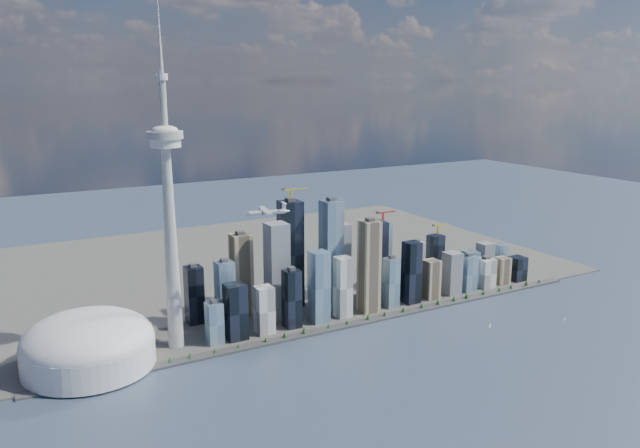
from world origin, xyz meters
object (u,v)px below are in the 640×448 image
sailboat_west (490,326)px  needle_tower (169,210)px  sailboat_east (565,319)px  dome_stadium (88,344)px  airplane (268,212)px

sailboat_west → needle_tower: bearing=157.2°
needle_tower → sailboat_east: (671.39, -233.09, -232.80)m
needle_tower → dome_stadium: size_ratio=2.75×
airplane → sailboat_east: airplane is taller
dome_stadium → airplane: bearing=-15.7°
needle_tower → sailboat_east: 747.86m
airplane → sailboat_west: 466.46m
needle_tower → sailboat_east: needle_tower is taller
sailboat_west → sailboat_east: sailboat_west is taller
sailboat_east → dome_stadium: bearing=144.7°
dome_stadium → sailboat_east: 842.29m
dome_stadium → sailboat_west: dome_stadium is taller
sailboat_east → sailboat_west: bearing=144.0°
dome_stadium → sailboat_west: (663.86, -180.73, -36.27)m
airplane → sailboat_west: (390.94, -103.89, -232.29)m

